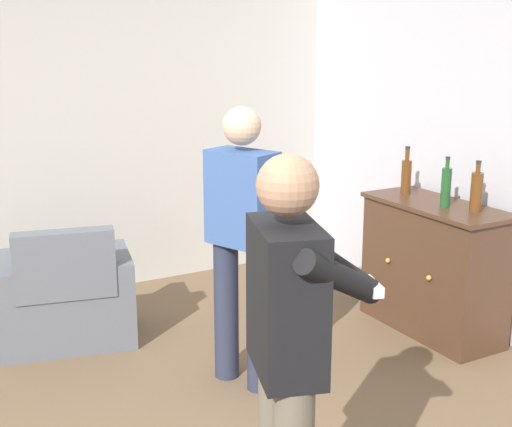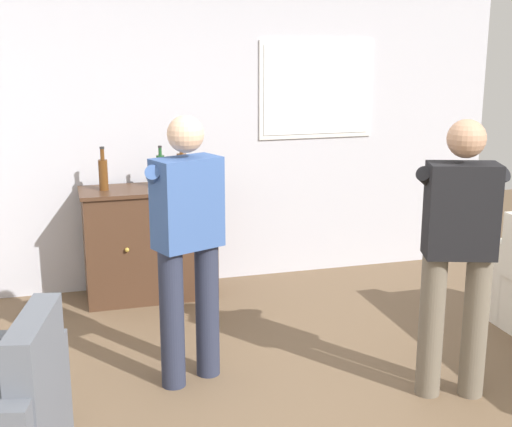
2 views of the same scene
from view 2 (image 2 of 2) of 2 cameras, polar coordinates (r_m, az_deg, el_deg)
ground at (r=4.19m, az=5.09°, el=-16.58°), size 10.40×10.40×0.00m
wall_back_with_window at (r=6.20m, az=-3.21°, el=7.34°), size 5.20×0.15×2.80m
sideboard_cabinet at (r=5.93m, az=-8.47°, el=-2.35°), size 1.10×0.49×0.93m
bottle_wine_green at (r=5.89m, az=-5.96°, el=3.63°), size 0.08×0.08×0.34m
bottle_liquor_amber at (r=5.78m, az=-12.12°, el=3.17°), size 0.07×0.07×0.35m
bottle_spirits_clear at (r=5.78m, az=-7.63°, el=3.42°), size 0.07×0.07×0.34m
person_standing_left at (r=4.35m, az=-5.54°, el=-1.93°), size 0.52×0.52×1.68m
person_standing_right at (r=4.32m, az=15.88°, el=-2.54°), size 0.53×0.52×1.68m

